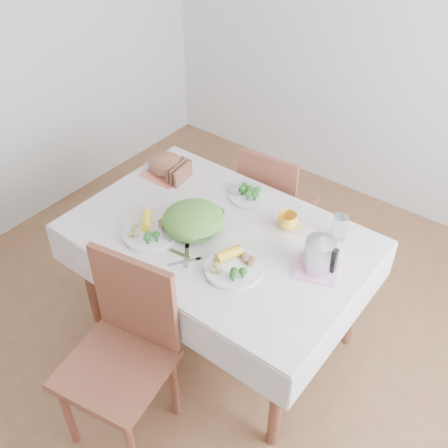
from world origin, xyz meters
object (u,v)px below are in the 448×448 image
Objects in this scene: salad_bowl at (194,224)px; dinner_plate_left at (151,233)px; chair_far at (278,202)px; yellow_mug at (287,221)px; dinner_plate_right at (234,268)px; electric_kettle at (320,250)px; chair_near at (116,372)px; dining_table at (219,286)px.

salad_bowl reaches higher than dinner_plate_left.
chair_far is 0.70m from yellow_mug.
electric_kettle is (0.31, 0.24, 0.11)m from dinner_plate_right.
yellow_mug is 0.56× the size of electric_kettle.
dinner_plate_left is at bearing -173.52° from dinner_plate_right.
chair_near is 3.32× the size of salad_bowl.
chair_near is 0.80m from salad_bowl.
dining_table is 0.74m from electric_kettle.
yellow_mug is at bearing 42.50° from dinner_plate_left.
dinner_plate_left is at bearing 106.36° from chair_near.
chair_far is 3.20× the size of dinner_plate_right.
electric_kettle reaches higher than salad_bowl.
yellow_mug reaches higher than dining_table.
yellow_mug is at bearing 85.88° from dinner_plate_right.
salad_bowl is at bearing 82.64° from chair_far.
chair_far reaches higher than salad_bowl.
electric_kettle reaches higher than chair_far.
chair_near is 3.55× the size of dinner_plate_left.
chair_near reaches higher than dinner_plate_right.
chair_far is 3.21× the size of dinner_plate_left.
dinner_plate_right is at bearing 60.90° from chair_near.
salad_bowl is 2.75× the size of yellow_mug.
chair_near reaches higher than dining_table.
salad_bowl is at bearing 161.98° from dinner_plate_right.
chair_near reaches higher than dinner_plate_left.
chair_far reaches higher than dinner_plate_right.
dining_table is 0.78m from chair_near.
dinner_plate_right is (0.33, -0.91, 0.31)m from chair_far.
dinner_plate_right is at bearing -154.81° from electric_kettle.
chair_near is 1.53m from chair_far.
chair_near is at bearing 87.98° from chair_far.
electric_kettle is (0.52, 0.85, 0.42)m from chair_near.
chair_far is 0.87m from salad_bowl.
chair_far is (-0.12, 1.52, 0.00)m from chair_near.
salad_bowl is 1.06× the size of dinner_plate_right.
chair_far is 3.00× the size of salad_bowl.
dinner_plate_left is at bearing -140.09° from dining_table.
salad_bowl reaches higher than dining_table.
chair_far is at bearing 120.31° from electric_kettle.
electric_kettle is (0.53, 0.08, 0.51)m from dining_table.
dinner_plate_right is (0.49, 0.06, 0.00)m from dinner_plate_left.
dinner_plate_right is at bearing -18.02° from salad_bowl.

